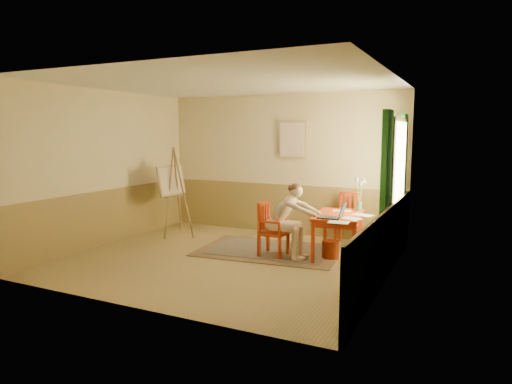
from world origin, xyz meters
The scene contains 14 objects.
room centered at (0.00, 0.00, 1.40)m, with size 5.04×4.54×2.84m.
wainscot centered at (0.00, 0.80, 0.50)m, with size 5.00×4.50×1.00m.
window centered at (2.42, 1.10, 1.35)m, with size 0.12×2.01×2.20m.
wall_portrait centered at (0.25, 2.20, 1.90)m, with size 0.60×0.05×0.76m.
rug centered at (0.39, 0.79, 0.01)m, with size 2.55×1.83×0.02m.
table centered at (1.56, 0.94, 0.63)m, with size 0.87×1.28×0.72m.
chair_left centered at (0.55, 0.51, 0.45)m, with size 0.42×0.40×0.90m.
chair_back centered at (1.49, 1.90, 0.47)m, with size 0.44×0.45×0.94m.
figure centered at (0.83, 0.49, 0.68)m, with size 0.91×0.40×1.24m.
laptop centered at (1.61, 0.50, 0.77)m, with size 0.41×0.25×0.25m.
papers centered at (1.77, 0.76, 0.72)m, with size 0.76×1.27×0.00m.
vase centered at (1.79, 1.39, 0.98)m, with size 0.20×0.29×0.58m.
wastebasket centered at (1.48, 0.78, 0.15)m, with size 0.28×0.28×0.30m, color #9F310D.
easel centered at (-1.78, 1.00, 1.04)m, with size 0.58×0.78×1.76m.
Camera 1 is at (3.51, -6.19, 2.03)m, focal length 31.73 mm.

